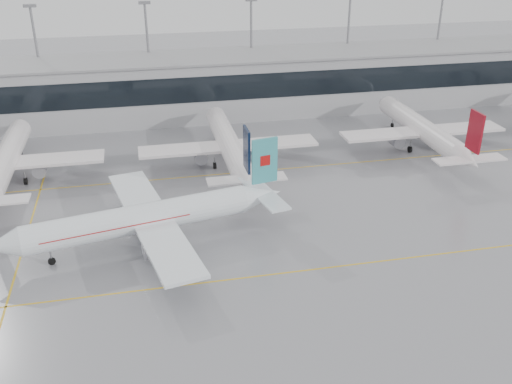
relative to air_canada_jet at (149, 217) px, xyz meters
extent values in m
plane|color=gray|center=(14.06, -10.10, -3.79)|extent=(320.00, 320.00, 0.00)
cube|color=gold|center=(14.06, -10.10, -3.78)|extent=(120.00, 0.25, 0.01)
cube|color=gold|center=(14.06, 19.90, -3.78)|extent=(120.00, 0.25, 0.01)
cube|color=gold|center=(-15.94, 4.90, -3.78)|extent=(0.25, 60.00, 0.01)
cube|color=#A6A6AA|center=(14.06, 51.90, 2.21)|extent=(180.00, 15.00, 12.00)
cube|color=black|center=(14.06, 44.35, 3.71)|extent=(180.00, 0.20, 5.00)
cube|color=gray|center=(14.06, 51.90, 8.41)|extent=(182.00, 16.00, 0.40)
cylinder|color=gray|center=(-18.94, 57.90, 7.21)|extent=(0.50, 0.50, 22.00)
cube|color=gray|center=(-18.94, 57.90, 18.51)|extent=(2.40, 1.00, 0.60)
cylinder|color=gray|center=(3.06, 57.90, 7.21)|extent=(0.50, 0.50, 22.00)
cube|color=gray|center=(3.06, 57.90, 18.51)|extent=(2.40, 1.00, 0.60)
cylinder|color=gray|center=(25.06, 57.90, 7.21)|extent=(0.50, 0.50, 22.00)
cube|color=gray|center=(25.06, 57.90, 18.51)|extent=(2.40, 1.00, 0.60)
cylinder|color=gray|center=(47.06, 57.90, 7.21)|extent=(0.50, 0.50, 22.00)
cylinder|color=gray|center=(69.06, 57.90, 7.21)|extent=(0.50, 0.50, 22.00)
cylinder|color=white|center=(-1.25, -0.26, 0.07)|extent=(27.97, 9.20, 3.65)
cone|color=white|center=(-16.82, -3.48, 0.07)|extent=(4.66, 4.38, 3.65)
cone|color=white|center=(15.11, 3.12, 0.07)|extent=(6.22, 4.71, 3.65)
cube|color=white|center=(0.22, 0.05, -0.33)|extent=(11.00, 30.52, 0.45)
cube|color=white|center=(15.31, 3.17, 0.37)|extent=(5.09, 11.91, 0.25)
cube|color=teal|center=(15.50, 3.21, 5.01)|extent=(3.60, 1.07, 6.22)
cylinder|color=#9595A0|center=(0.70, -4.76, -1.83)|extent=(3.95, 2.79, 2.10)
cylinder|color=#9595A0|center=(-1.24, 4.65, -1.83)|extent=(3.95, 2.79, 2.10)
cylinder|color=gray|center=(-11.93, -2.47, -2.55)|extent=(0.20, 0.20, 1.59)
cylinder|color=black|center=(-11.93, -2.47, -3.34)|extent=(0.94, 0.48, 0.90)
cylinder|color=gray|center=(1.73, -2.30, -2.45)|extent=(0.24, 0.24, 1.59)
cylinder|color=black|center=(1.73, -2.30, -3.24)|extent=(1.17, 0.66, 1.10)
cylinder|color=gray|center=(0.68, 2.79, -2.45)|extent=(0.24, 0.24, 1.59)
cylinder|color=black|center=(0.68, 2.79, -3.24)|extent=(1.17, 0.66, 1.10)
cube|color=#B70F0F|center=(15.50, 3.21, 5.10)|extent=(1.46, 0.72, 1.40)
cube|color=#B70F0F|center=(-4.18, -0.87, 0.27)|extent=(18.37, 7.25, 0.12)
cylinder|color=white|center=(-20.94, 24.90, 0.01)|extent=(3.59, 27.36, 3.59)
cone|color=white|center=(-20.94, 40.58, 0.01)|extent=(3.59, 4.00, 3.59)
cube|color=white|center=(-20.94, 23.40, -0.39)|extent=(29.64, 5.00, 0.45)
cylinder|color=#9595A0|center=(-16.14, 23.90, -1.89)|extent=(2.10, 3.60, 2.10)
cylinder|color=gray|center=(-20.94, 35.58, -2.56)|extent=(0.20, 0.20, 1.56)
cylinder|color=black|center=(-20.94, 35.58, -3.34)|extent=(0.30, 0.90, 0.90)
cylinder|color=gray|center=(-18.34, 22.40, -2.46)|extent=(0.24, 0.24, 1.56)
cylinder|color=black|center=(-18.34, 22.40, -3.24)|extent=(0.45, 1.10, 1.10)
cylinder|color=white|center=(14.06, 24.90, 0.01)|extent=(3.59, 27.36, 3.59)
cone|color=white|center=(14.06, 40.58, 0.01)|extent=(3.59, 4.00, 3.59)
cone|color=white|center=(14.06, 8.42, 0.01)|extent=(3.59, 5.60, 3.59)
cube|color=white|center=(14.06, 23.40, -0.39)|extent=(29.64, 5.00, 0.45)
cube|color=white|center=(14.06, 8.22, 0.31)|extent=(11.40, 2.80, 0.25)
cube|color=black|center=(14.06, 8.02, 4.87)|extent=(0.35, 3.60, 6.12)
cylinder|color=#9595A0|center=(9.26, 23.90, -1.89)|extent=(2.10, 3.60, 2.10)
cylinder|color=#9595A0|center=(18.86, 23.90, -1.89)|extent=(2.10, 3.60, 2.10)
cylinder|color=gray|center=(14.06, 35.58, -2.56)|extent=(0.20, 0.20, 1.56)
cylinder|color=black|center=(14.06, 35.58, -3.34)|extent=(0.30, 0.90, 0.90)
cylinder|color=gray|center=(11.46, 22.40, -2.46)|extent=(0.24, 0.24, 1.56)
cylinder|color=black|center=(11.46, 22.40, -3.24)|extent=(0.45, 1.10, 1.10)
cylinder|color=gray|center=(16.66, 22.40, -2.46)|extent=(0.24, 0.24, 1.56)
cylinder|color=black|center=(16.66, 22.40, -3.24)|extent=(0.45, 1.10, 1.10)
cylinder|color=white|center=(49.06, 24.90, 0.01)|extent=(3.59, 27.36, 3.59)
cone|color=white|center=(49.06, 40.58, 0.01)|extent=(3.59, 4.00, 3.59)
cone|color=white|center=(49.06, 8.42, 0.01)|extent=(3.59, 5.60, 3.59)
cube|color=white|center=(49.06, 23.40, -0.39)|extent=(29.64, 5.00, 0.45)
cube|color=white|center=(49.06, 8.22, 0.31)|extent=(11.40, 2.80, 0.25)
cube|color=maroon|center=(49.06, 8.02, 4.87)|extent=(0.35, 3.60, 6.12)
cylinder|color=#9595A0|center=(44.26, 23.90, -1.89)|extent=(2.10, 3.60, 2.10)
cylinder|color=#9595A0|center=(53.86, 23.90, -1.89)|extent=(2.10, 3.60, 2.10)
cylinder|color=gray|center=(49.06, 35.58, -2.56)|extent=(0.20, 0.20, 1.56)
cylinder|color=black|center=(49.06, 35.58, -3.34)|extent=(0.30, 0.90, 0.90)
cylinder|color=gray|center=(46.46, 22.40, -2.46)|extent=(0.24, 0.24, 1.56)
cylinder|color=black|center=(46.46, 22.40, -3.24)|extent=(0.45, 1.10, 1.10)
cylinder|color=gray|center=(51.66, 22.40, -2.46)|extent=(0.24, 0.24, 1.56)
cylinder|color=black|center=(51.66, 22.40, -3.24)|extent=(0.45, 1.10, 1.10)
camera|label=1|loc=(-0.18, -64.27, 33.62)|focal=40.00mm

